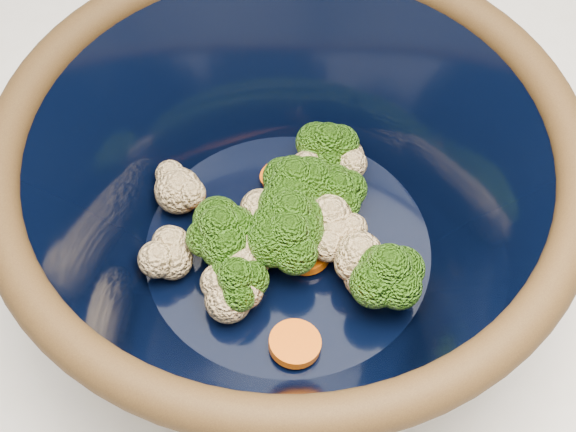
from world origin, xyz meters
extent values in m
cylinder|color=black|center=(-0.11, 0.04, 0.91)|extent=(0.20, 0.20, 0.01)
torus|color=black|center=(-0.11, 0.04, 1.03)|extent=(0.33, 0.33, 0.02)
cylinder|color=black|center=(-0.11, 0.04, 0.93)|extent=(0.19, 0.19, 0.00)
cylinder|color=#608442|center=(-0.07, 0.05, 0.94)|extent=(0.01, 0.01, 0.02)
ellipsoid|color=#3D7416|center=(-0.07, 0.05, 0.96)|extent=(0.03, 0.03, 0.03)
cylinder|color=#608442|center=(-0.15, 0.05, 0.94)|extent=(0.01, 0.01, 0.02)
ellipsoid|color=#3D7416|center=(-0.15, 0.05, 0.96)|extent=(0.04, 0.04, 0.03)
cylinder|color=#608442|center=(-0.06, 0.08, 0.94)|extent=(0.01, 0.01, 0.02)
ellipsoid|color=#3D7416|center=(-0.06, 0.08, 0.96)|extent=(0.04, 0.04, 0.03)
cylinder|color=#608442|center=(-0.09, 0.06, 0.94)|extent=(0.01, 0.01, 0.02)
ellipsoid|color=#3D7416|center=(-0.09, 0.06, 0.97)|extent=(0.04, 0.04, 0.04)
cylinder|color=#608442|center=(-0.11, 0.02, 0.94)|extent=(0.01, 0.01, 0.02)
ellipsoid|color=#3D7416|center=(-0.11, 0.02, 0.97)|extent=(0.04, 0.04, 0.04)
cylinder|color=#608442|center=(-0.07, -0.02, 0.94)|extent=(0.01, 0.01, 0.02)
ellipsoid|color=#3D7416|center=(-0.07, -0.02, 0.97)|extent=(0.04, 0.04, 0.04)
cylinder|color=#608442|center=(-0.11, 0.04, 0.94)|extent=(0.01, 0.01, 0.02)
ellipsoid|color=#3D7416|center=(-0.11, 0.04, 0.97)|extent=(0.04, 0.04, 0.04)
cylinder|color=#608442|center=(-0.15, 0.01, 0.94)|extent=(0.01, 0.01, 0.02)
ellipsoid|color=#3D7416|center=(-0.15, 0.01, 0.96)|extent=(0.04, 0.04, 0.03)
sphere|color=beige|center=(-0.12, 0.05, 0.95)|extent=(0.03, 0.03, 0.03)
sphere|color=beige|center=(-0.10, 0.05, 0.95)|extent=(0.03, 0.03, 0.03)
sphere|color=beige|center=(-0.18, 0.05, 0.95)|extent=(0.03, 0.03, 0.03)
sphere|color=beige|center=(-0.14, 0.03, 0.95)|extent=(0.03, 0.03, 0.03)
sphere|color=beige|center=(-0.05, 0.08, 0.95)|extent=(0.03, 0.03, 0.03)
sphere|color=beige|center=(-0.08, 0.02, 0.95)|extent=(0.03, 0.03, 0.03)
sphere|color=beige|center=(-0.10, 0.04, 0.95)|extent=(0.03, 0.03, 0.03)
sphere|color=beige|center=(-0.08, -0.01, 0.95)|extent=(0.03, 0.03, 0.03)
sphere|color=beige|center=(-0.07, 0.07, 0.95)|extent=(0.03, 0.03, 0.03)
sphere|color=beige|center=(-0.10, 0.04, 0.95)|extent=(0.03, 0.03, 0.03)
sphere|color=beige|center=(-0.16, 0.10, 0.95)|extent=(0.03, 0.03, 0.03)
sphere|color=beige|center=(-0.16, 0.01, 0.95)|extent=(0.03, 0.03, 0.03)
cylinder|color=orange|center=(-0.13, -0.03, 0.94)|extent=(0.03, 0.03, 0.01)
cylinder|color=orange|center=(-0.14, 0.07, 0.94)|extent=(0.03, 0.03, 0.01)
cylinder|color=orange|center=(-0.08, 0.05, 0.94)|extent=(0.03, 0.03, 0.01)
cylinder|color=orange|center=(-0.10, 0.02, 0.94)|extent=(0.03, 0.03, 0.01)
cylinder|color=orange|center=(-0.15, 0.02, 0.94)|extent=(0.03, 0.03, 0.01)
cylinder|color=orange|center=(-0.09, 0.09, 0.94)|extent=(0.03, 0.03, 0.01)
camera|label=1|loc=(-0.22, -0.21, 1.37)|focal=50.00mm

